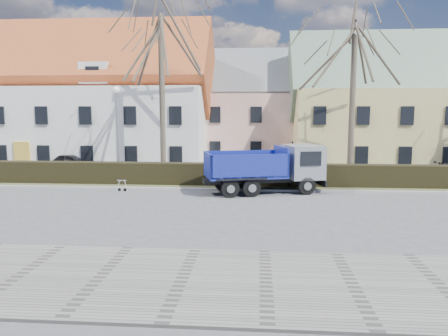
# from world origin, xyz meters

# --- Properties ---
(ground) EXTENTS (120.00, 120.00, 0.00)m
(ground) POSITION_xyz_m (0.00, 0.00, 0.00)
(ground) COLOR #4C4C4F
(sidewalk_near) EXTENTS (80.00, 5.00, 0.08)m
(sidewalk_near) POSITION_xyz_m (0.00, -8.50, 0.04)
(sidewalk_near) COLOR gray
(sidewalk_near) RESTS_ON ground
(curb_far) EXTENTS (80.00, 0.30, 0.12)m
(curb_far) POSITION_xyz_m (0.00, 4.60, 0.06)
(curb_far) COLOR gray
(curb_far) RESTS_ON ground
(grass_strip) EXTENTS (80.00, 3.00, 0.10)m
(grass_strip) POSITION_xyz_m (0.00, 6.20, 0.05)
(grass_strip) COLOR #414728
(grass_strip) RESTS_ON ground
(hedge) EXTENTS (60.00, 0.90, 1.30)m
(hedge) POSITION_xyz_m (0.00, 6.00, 0.65)
(hedge) COLOR black
(hedge) RESTS_ON ground
(building_white) EXTENTS (26.80, 10.80, 9.50)m
(building_white) POSITION_xyz_m (-13.00, 16.00, 4.75)
(building_white) COLOR silver
(building_white) RESTS_ON ground
(building_pink) EXTENTS (10.80, 8.80, 8.00)m
(building_pink) POSITION_xyz_m (4.00, 20.00, 4.00)
(building_pink) COLOR #D5A497
(building_pink) RESTS_ON ground
(building_yellow) EXTENTS (18.80, 10.80, 8.50)m
(building_yellow) POSITION_xyz_m (16.00, 17.00, 4.25)
(building_yellow) COLOR tan
(building_yellow) RESTS_ON ground
(tree_1) EXTENTS (9.20, 9.20, 12.65)m
(tree_1) POSITION_xyz_m (-2.00, 8.50, 6.33)
(tree_1) COLOR #4C4234
(tree_1) RESTS_ON ground
(tree_2) EXTENTS (8.00, 8.00, 11.00)m
(tree_2) POSITION_xyz_m (10.00, 8.50, 5.50)
(tree_2) COLOR #4C4234
(tree_2) RESTS_ON ground
(dump_truck) EXTENTS (7.09, 4.21, 2.67)m
(dump_truck) POSITION_xyz_m (4.33, 4.16, 1.33)
(dump_truck) COLOR navy
(dump_truck) RESTS_ON ground
(streetlight) EXTENTS (0.47, 0.47, 6.01)m
(streetlight) POSITION_xyz_m (-4.50, 7.00, 3.00)
(streetlight) COLOR gray
(streetlight) RESTS_ON ground
(cart_frame) EXTENTS (0.83, 0.54, 0.72)m
(cart_frame) POSITION_xyz_m (-3.57, 3.97, 0.36)
(cart_frame) COLOR silver
(cart_frame) RESTS_ON ground
(parked_car_a) EXTENTS (4.28, 2.62, 1.36)m
(parked_car_a) POSITION_xyz_m (-9.24, 11.21, 0.68)
(parked_car_a) COLOR black
(parked_car_a) RESTS_ON ground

